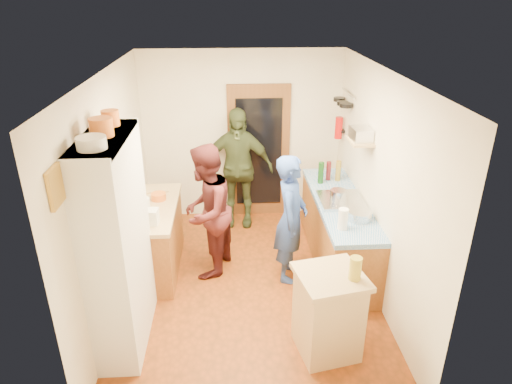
{
  "coord_description": "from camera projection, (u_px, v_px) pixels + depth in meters",
  "views": [
    {
      "loc": [
        -0.19,
        -4.7,
        3.39
      ],
      "look_at": [
        0.1,
        0.15,
        1.2
      ],
      "focal_mm": 32.0,
      "sensor_mm": 36.0,
      "label": 1
    }
  ],
  "objects": [
    {
      "name": "bottle_a",
      "position": [
        321.0,
        173.0,
        6.27
      ],
      "size": [
        0.1,
        0.1,
        0.3
      ],
      "primitive_type": "cylinder",
      "rotation": [
        0.0,
        0.0,
        -0.31
      ],
      "color": "#143F14",
      "rests_on": "right_counter_top"
    },
    {
      "name": "wall_right",
      "position": [
        379.0,
        186.0,
        5.23
      ],
      "size": [
        0.02,
        4.0,
        2.6
      ],
      "primitive_type": "cube",
      "color": "silver",
      "rests_on": "ground"
    },
    {
      "name": "right_counter_base",
      "position": [
        337.0,
        233.0,
        6.03
      ],
      "size": [
        0.6,
        2.2,
        0.84
      ],
      "primitive_type": "cube",
      "color": "#9A5827",
      "rests_on": "ground"
    },
    {
      "name": "fire_extinguisher",
      "position": [
        339.0,
        128.0,
        6.69
      ],
      "size": [
        0.11,
        0.11,
        0.32
      ],
      "primitive_type": "cylinder",
      "color": "red",
      "rests_on": "wall_right"
    },
    {
      "name": "right_counter_top",
      "position": [
        340.0,
        202.0,
        5.84
      ],
      "size": [
        0.62,
        2.22,
        0.06
      ],
      "primitive_type": "cube",
      "color": "#0656B9",
      "rests_on": "right_counter_base"
    },
    {
      "name": "floor",
      "position": [
        249.0,
        285.0,
        5.69
      ],
      "size": [
        3.0,
        4.0,
        0.02
      ],
      "primitive_type": "cube",
      "color": "#8A3A10",
      "rests_on": "ground"
    },
    {
      "name": "pan_rail",
      "position": [
        348.0,
        93.0,
        6.3
      ],
      "size": [
        0.02,
        0.65,
        0.02
      ],
      "primitive_type": "cylinder",
      "rotation": [
        1.57,
        0.0,
        0.0
      ],
      "color": "silver",
      "rests_on": "wall_right"
    },
    {
      "name": "wall_front",
      "position": [
        260.0,
        301.0,
        3.32
      ],
      "size": [
        3.0,
        0.02,
        2.6
      ],
      "primitive_type": "cube",
      "color": "silver",
      "rests_on": "ground"
    },
    {
      "name": "person_left",
      "position": [
        210.0,
        210.0,
        5.65
      ],
      "size": [
        0.88,
        0.99,
        1.72
      ],
      "primitive_type": "imported",
      "rotation": [
        0.0,
        0.0,
        -1.89
      ],
      "color": "#46191A",
      "rests_on": "ground"
    },
    {
      "name": "orange_bowl",
      "position": [
        159.0,
        196.0,
        5.83
      ],
      "size": [
        0.19,
        0.19,
        0.09
      ],
      "primitive_type": "cylinder",
      "rotation": [
        0.0,
        0.0,
        -0.01
      ],
      "color": "orange",
      "rests_on": "left_counter_top"
    },
    {
      "name": "ext_bracket",
      "position": [
        342.0,
        131.0,
        6.71
      ],
      "size": [
        0.06,
        0.1,
        0.04
      ],
      "primitive_type": "cube",
      "color": "black",
      "rests_on": "wall_right"
    },
    {
      "name": "person_hob",
      "position": [
        293.0,
        220.0,
        5.51
      ],
      "size": [
        0.53,
        0.68,
        1.63
      ],
      "primitive_type": "imported",
      "rotation": [
        0.0,
        0.0,
        1.31
      ],
      "color": "#284391",
      "rests_on": "ground"
    },
    {
      "name": "wall_left",
      "position": [
        112.0,
        193.0,
        5.06
      ],
      "size": [
        0.02,
        4.0,
        2.6
      ],
      "primitive_type": "cube",
      "color": "silver",
      "rests_on": "ground"
    },
    {
      "name": "picture_frame",
      "position": [
        55.0,
        187.0,
        3.35
      ],
      "size": [
        0.03,
        0.25,
        0.3
      ],
      "primitive_type": "cube",
      "color": "gold",
      "rests_on": "wall_left"
    },
    {
      "name": "cutting_board",
      "position": [
        324.0,
        274.0,
        4.34
      ],
      "size": [
        0.4,
        0.35,
        0.02
      ],
      "primitive_type": "cube",
      "rotation": [
        0.0,
        0.0,
        0.21
      ],
      "color": "white",
      "rests_on": "island_top"
    },
    {
      "name": "door_glass",
      "position": [
        259.0,
        153.0,
        7.02
      ],
      "size": [
        0.7,
        0.02,
        1.7
      ],
      "primitive_type": "cube",
      "color": "black",
      "rests_on": "door_frame"
    },
    {
      "name": "paper_towel",
      "position": [
        343.0,
        219.0,
        5.09
      ],
      "size": [
        0.13,
        0.13,
        0.25
      ],
      "primitive_type": "cylinder",
      "rotation": [
        0.0,
        0.0,
        -0.17
      ],
      "color": "white",
      "rests_on": "right_counter_top"
    },
    {
      "name": "toaster",
      "position": [
        148.0,
        217.0,
        5.21
      ],
      "size": [
        0.24,
        0.17,
        0.18
      ],
      "primitive_type": "cube",
      "rotation": [
        0.0,
        0.0,
        -0.06
      ],
      "color": "white",
      "rests_on": "left_counter_top"
    },
    {
      "name": "pan_hang_c",
      "position": [
        339.0,
        99.0,
        6.56
      ],
      "size": [
        0.17,
        0.17,
        0.05
      ],
      "primitive_type": "cylinder",
      "color": "black",
      "rests_on": "pan_rail"
    },
    {
      "name": "wall_shelf",
      "position": [
        360.0,
        141.0,
        5.47
      ],
      "size": [
        0.26,
        0.42,
        0.03
      ],
      "primitive_type": "cube",
      "color": "tan",
      "rests_on": "wall_right"
    },
    {
      "name": "oil_jar",
      "position": [
        355.0,
        268.0,
        4.19
      ],
      "size": [
        0.14,
        0.14,
        0.23
      ],
      "primitive_type": "cylinder",
      "rotation": [
        0.0,
        0.0,
        0.21
      ],
      "color": "#AD9E2D",
      "rests_on": "island_top"
    },
    {
      "name": "left_counter_top",
      "position": [
        150.0,
        208.0,
        5.67
      ],
      "size": [
        0.64,
        1.44,
        0.05
      ],
      "primitive_type": "cube",
      "color": "tan",
      "rests_on": "left_counter_base"
    },
    {
      "name": "left_counter_base",
      "position": [
        154.0,
        240.0,
        5.85
      ],
      "size": [
        0.6,
        1.4,
        0.85
      ],
      "primitive_type": "cube",
      "color": "#9A5827",
      "rests_on": "ground"
    },
    {
      "name": "island_base",
      "position": [
        328.0,
        315.0,
        4.5
      ],
      "size": [
        0.65,
        0.65,
        0.86
      ],
      "primitive_type": "cube",
      "rotation": [
        0.0,
        0.0,
        0.21
      ],
      "color": "tan",
      "rests_on": "ground"
    },
    {
      "name": "island_top",
      "position": [
        331.0,
        277.0,
        4.31
      ],
      "size": [
        0.73,
        0.73,
        0.05
      ],
      "primitive_type": "cube",
      "rotation": [
        0.0,
        0.0,
        0.21
      ],
      "color": "tan",
      "rests_on": "island_base"
    },
    {
      "name": "orange_pot_b",
      "position": [
        110.0,
        118.0,
        4.25
      ],
      "size": [
        0.16,
        0.16,
        0.15
      ],
      "primitive_type": "cylinder",
      "color": "orange",
      "rests_on": "hutch_top_shelf"
    },
    {
      "name": "mixing_bowl",
      "position": [
        359.0,
        215.0,
        5.32
      ],
      "size": [
        0.34,
        0.34,
        0.11
      ],
      "primitive_type": "cylinder",
      "rotation": [
        0.0,
        0.0,
        -0.2
      ],
      "color": "silver",
      "rests_on": "right_counter_top"
    },
    {
      "name": "hob",
      "position": [
        341.0,
        200.0,
        5.78
      ],
      "size": [
        0.55,
        0.58,
        0.04
      ],
      "primitive_type": "cube",
      "color": "silver",
      "rests_on": "right_counter_top"
    },
    {
      "name": "chopping_board",
      "position": [
        157.0,
        189.0,
        6.11
      ],
      "size": [
        0.33,
        0.26,
        0.02
      ],
      "primitive_type": "cube",
      "rotation": [
        0.0,
        0.0,
        0.15
      ],
      "color": "tan",
      "rests_on": "left_counter_top"
    },
    {
      "name": "pot_on_hob",
      "position": [
        338.0,
        195.0,
        5.72
      ],
      "size": [
        0.2,
        0.2,
        0.13
      ],
      "primitive_type": "cylinder",
      "color": "silver",
      "rests_on": "hob"
    },
    {
      "name": "radio",
      "position": [
        361.0,
        134.0,
        5.43
      ],
      "size": [
        0.24,
        0.31,
        0.15
      ],
      "primitive_type": "cube",
      "rotation": [
        0.0,
        0.0,
        0.06
      ],
      "color": "silver",
      "rests_on": "wall_shelf"
    },
    {
      "name": "bottle_b",
      "position": [
        328.0,
        171.0,
        6.39
      ],
      "size": [
        0.08,
        0.08,
        0.27
      ],
      "primitive_type": "cylinder",
      "rotation": [
        0.0,
        0.0,
        0.22
      ],
      "color": "#591419",
      "rests_on": "right_counter_top"
    },
    {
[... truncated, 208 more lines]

